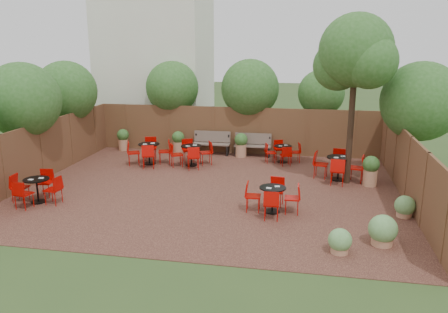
# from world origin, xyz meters

# --- Properties ---
(ground) EXTENTS (80.00, 80.00, 0.00)m
(ground) POSITION_xyz_m (0.00, 0.00, 0.00)
(ground) COLOR #354F23
(ground) RESTS_ON ground
(courtyard_paving) EXTENTS (12.00, 10.00, 0.02)m
(courtyard_paving) POSITION_xyz_m (0.00, 0.00, 0.01)
(courtyard_paving) COLOR #351B16
(courtyard_paving) RESTS_ON ground
(fence_back) EXTENTS (12.00, 0.08, 2.00)m
(fence_back) POSITION_xyz_m (0.00, 5.00, 1.00)
(fence_back) COLOR brown
(fence_back) RESTS_ON ground
(fence_left) EXTENTS (0.08, 10.00, 2.00)m
(fence_left) POSITION_xyz_m (-6.00, 0.00, 1.00)
(fence_left) COLOR brown
(fence_left) RESTS_ON ground
(fence_right) EXTENTS (0.08, 10.00, 2.00)m
(fence_right) POSITION_xyz_m (6.00, 0.00, 1.00)
(fence_right) COLOR brown
(fence_right) RESTS_ON ground
(neighbour_building) EXTENTS (5.00, 4.00, 8.00)m
(neighbour_building) POSITION_xyz_m (-4.50, 8.00, 4.00)
(neighbour_building) COLOR silver
(neighbour_building) RESTS_ON ground
(overhang_foliage) EXTENTS (15.73, 10.28, 2.61)m
(overhang_foliage) POSITION_xyz_m (-1.46, 2.94, 2.72)
(overhang_foliage) COLOR #2A5B1D
(overhang_foliage) RESTS_ON ground
(courtyard_tree) EXTENTS (2.58, 2.48, 5.57)m
(courtyard_tree) POSITION_xyz_m (4.38, 1.51, 4.23)
(courtyard_tree) COLOR black
(courtyard_tree) RESTS_ON courtyard_paving
(park_bench_left) EXTENTS (1.57, 0.51, 0.97)m
(park_bench_left) POSITION_xyz_m (-0.99, 4.63, 0.52)
(park_bench_left) COLOR brown
(park_bench_left) RESTS_ON courtyard_paving
(park_bench_right) EXTENTS (1.53, 0.49, 0.94)m
(park_bench_right) POSITION_xyz_m (0.78, 4.63, 0.51)
(park_bench_right) COLOR brown
(park_bench_right) RESTS_ON courtyard_paving
(bistro_tables) EXTENTS (10.53, 7.45, 0.95)m
(bistro_tables) POSITION_xyz_m (-0.16, 1.24, 0.47)
(bistro_tables) COLOR black
(bistro_tables) RESTS_ON courtyard_paving
(planters) EXTENTS (10.60, 3.74, 1.01)m
(planters) POSITION_xyz_m (-0.20, 3.59, 0.55)
(planters) COLOR #B07958
(planters) RESTS_ON courtyard_paving
(low_shrubs) EXTENTS (2.41, 3.10, 0.73)m
(low_shrubs) POSITION_xyz_m (4.83, -2.93, 0.34)
(low_shrubs) COLOR #B07958
(low_shrubs) RESTS_ON courtyard_paving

